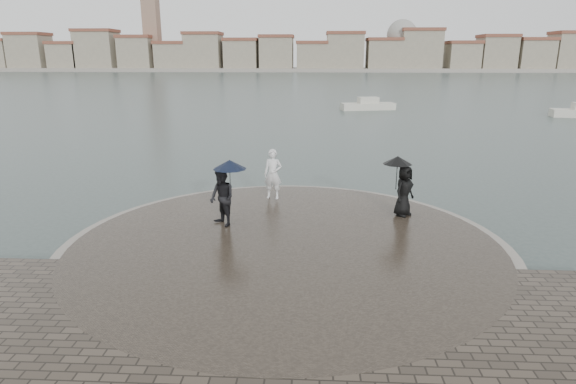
{
  "coord_description": "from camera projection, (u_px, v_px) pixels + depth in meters",
  "views": [
    {
      "loc": [
        0.73,
        -9.09,
        5.41
      ],
      "look_at": [
        0.0,
        4.8,
        1.45
      ],
      "focal_mm": 30.0,
      "sensor_mm": 36.0,
      "label": 1
    }
  ],
  "objects": [
    {
      "name": "ground",
      "position": [
        276.0,
        319.0,
        10.25
      ],
      "size": [
        400.0,
        400.0,
        0.0
      ],
      "primitive_type": "plane",
      "color": "#2B3835",
      "rests_on": "ground"
    },
    {
      "name": "statue",
      "position": [
        273.0,
        174.0,
        17.41
      ],
      "size": [
        0.73,
        0.54,
        1.82
      ],
      "primitive_type": "imported",
      "rotation": [
        0.0,
        0.0,
        -0.17
      ],
      "color": "silver",
      "rests_on": "quay_tip"
    },
    {
      "name": "far_skyline",
      "position": [
        294.0,
        55.0,
        163.37
      ],
      "size": [
        260.0,
        20.0,
        37.0
      ],
      "color": "gray",
      "rests_on": "ground"
    },
    {
      "name": "visitor_right",
      "position": [
        402.0,
        183.0,
        15.51
      ],
      "size": [
        1.19,
        1.05,
        1.95
      ],
      "color": "black",
      "rests_on": "quay_tip"
    },
    {
      "name": "quay_tip",
      "position": [
        286.0,
        248.0,
        13.56
      ],
      "size": [
        11.9,
        11.9,
        0.36
      ],
      "primitive_type": "cylinder",
      "color": "#2D261E",
      "rests_on": "ground"
    },
    {
      "name": "kerb_ring",
      "position": [
        286.0,
        248.0,
        13.57
      ],
      "size": [
        12.5,
        12.5,
        0.32
      ],
      "primitive_type": "cylinder",
      "color": "gray",
      "rests_on": "ground"
    },
    {
      "name": "boats",
      "position": [
        469.0,
        109.0,
        46.42
      ],
      "size": [
        24.59,
        7.69,
        1.5
      ],
      "color": "beige",
      "rests_on": "ground"
    },
    {
      "name": "visitor_left",
      "position": [
        224.0,
        190.0,
        14.56
      ],
      "size": [
        1.29,
        1.15,
        2.04
      ],
      "color": "black",
      "rests_on": "quay_tip"
    }
  ]
}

